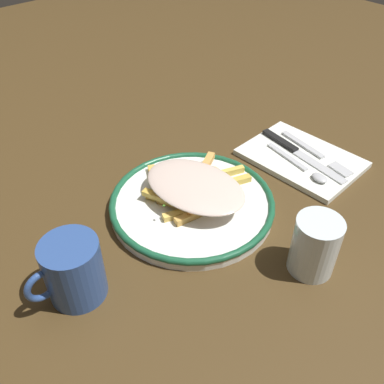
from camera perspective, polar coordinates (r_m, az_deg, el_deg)
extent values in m
plane|color=#443118|center=(0.73, 0.00, -2.19)|extent=(2.60, 2.60, 0.00)
cylinder|color=white|center=(0.72, 0.00, -1.71)|extent=(0.28, 0.28, 0.02)
torus|color=#1A5737|center=(0.72, 0.00, -1.22)|extent=(0.28, 0.28, 0.01)
cube|color=gold|center=(0.69, 0.61, -2.90)|extent=(0.08, 0.02, 0.01)
cube|color=#E19047|center=(0.69, -0.97, -1.20)|extent=(0.06, 0.09, 0.01)
cube|color=gold|center=(0.70, -1.42, -1.67)|extent=(0.05, 0.08, 0.01)
cube|color=gold|center=(0.75, 5.82, 1.41)|extent=(0.06, 0.03, 0.01)
cube|color=#E1B24E|center=(0.74, 0.72, 0.98)|extent=(0.06, 0.08, 0.01)
cube|color=gold|center=(0.74, -2.73, 1.69)|extent=(0.08, 0.03, 0.01)
cube|color=#EAA854|center=(0.71, 2.41, -0.81)|extent=(0.09, 0.04, 0.01)
cube|color=#F4B650|center=(0.76, -5.16, 1.98)|extent=(0.04, 0.06, 0.01)
cube|color=#EDB462|center=(0.73, -3.06, 1.46)|extent=(0.06, 0.07, 0.01)
cube|color=#EBBF57|center=(0.69, -0.21, -2.54)|extent=(0.09, 0.04, 0.01)
cube|color=gold|center=(0.73, -2.21, 0.50)|extent=(0.05, 0.06, 0.01)
cube|color=gold|center=(0.70, -3.87, -0.89)|extent=(0.04, 0.08, 0.01)
cube|color=gold|center=(0.72, 0.23, -0.37)|extent=(0.06, 0.05, 0.01)
cube|color=gold|center=(0.71, -3.89, -0.99)|extent=(0.04, 0.06, 0.01)
cube|color=orange|center=(0.70, 0.38, -0.94)|extent=(0.06, 0.05, 0.01)
cube|color=#E5A251|center=(0.77, 1.92, 3.73)|extent=(0.06, 0.04, 0.01)
cube|color=#E1B761|center=(0.75, 1.20, 1.59)|extent=(0.09, 0.02, 0.01)
cube|color=gold|center=(0.71, 1.99, -0.15)|extent=(0.08, 0.01, 0.01)
cube|color=gold|center=(0.70, 1.40, -0.15)|extent=(0.07, 0.06, 0.01)
cube|color=#DFC254|center=(0.76, 3.77, 2.35)|extent=(0.09, 0.04, 0.01)
ellipsoid|color=beige|center=(0.70, 0.43, 0.86)|extent=(0.15, 0.20, 0.02)
cube|color=#37701D|center=(0.66, -3.82, -1.83)|extent=(0.00, 0.00, 0.00)
cube|color=#2E6431|center=(0.69, -0.08, 0.83)|extent=(0.00, 0.00, 0.00)
cube|color=#3C5B34|center=(0.72, -0.45, 2.61)|extent=(0.00, 0.00, 0.00)
cube|color=#2B6634|center=(0.69, -0.19, 0.74)|extent=(0.00, 0.00, 0.00)
cube|color=white|center=(0.86, 14.49, 4.42)|extent=(0.17, 0.22, 0.01)
cube|color=silver|center=(0.89, 14.67, 6.22)|extent=(0.03, 0.11, 0.01)
cube|color=silver|center=(0.84, 19.38, 2.89)|extent=(0.03, 0.05, 0.00)
cube|color=black|center=(0.89, 11.78, 6.80)|extent=(0.02, 0.09, 0.01)
cube|color=silver|center=(0.83, 16.80, 3.29)|extent=(0.03, 0.12, 0.00)
cube|color=silver|center=(0.84, 12.69, 4.66)|extent=(0.02, 0.10, 0.00)
ellipsoid|color=silver|center=(0.80, 16.81, 1.83)|extent=(0.03, 0.03, 0.01)
cylinder|color=silver|center=(0.63, 16.23, -6.97)|extent=(0.07, 0.07, 0.09)
cylinder|color=#2E4D8F|center=(0.60, -15.64, -10.08)|extent=(0.08, 0.08, 0.09)
torus|color=#2E4D8F|center=(0.58, -19.47, -11.79)|extent=(0.05, 0.01, 0.05)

